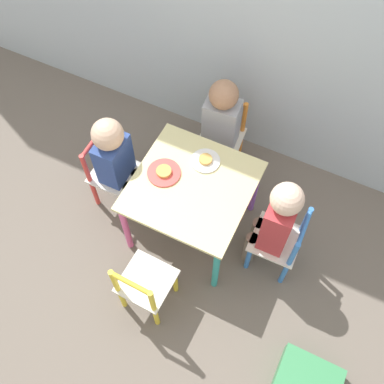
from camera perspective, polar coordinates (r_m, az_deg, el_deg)
ground_plane at (r=2.78m, az=0.00°, el=-4.35°), size 6.00×6.00×0.00m
kids_table at (r=2.41m, az=0.00°, el=0.05°), size 0.62×0.62×0.49m
chair_orange at (r=2.83m, az=3.82°, el=6.96°), size 0.28×0.28×0.52m
chair_red at (r=2.71m, az=-10.13°, el=2.38°), size 0.26×0.26×0.52m
chair_blue at (r=2.50m, az=11.10°, el=-6.25°), size 0.27×0.27×0.52m
chair_yellow at (r=2.38m, az=-6.05°, el=-11.76°), size 0.27×0.27×0.52m
child_back at (r=2.63m, az=3.65°, el=8.70°), size 0.21×0.22×0.76m
child_left at (r=2.53m, az=-9.64°, el=4.31°), size 0.22×0.20×0.74m
child_right at (r=2.32m, az=10.59°, el=-3.59°), size 0.22×0.20×0.78m
plate_back at (r=2.43m, az=1.73°, el=4.02°), size 0.16×0.16×0.03m
plate_left at (r=2.39m, az=-3.58°, el=2.51°), size 0.18×0.18×0.03m
storage_bin at (r=2.53m, az=14.42°, el=-22.37°), size 0.31×0.26×0.10m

